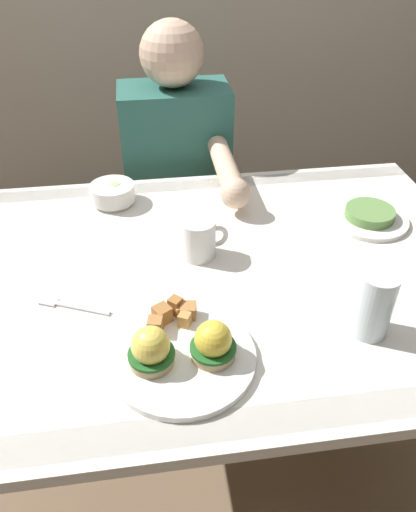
# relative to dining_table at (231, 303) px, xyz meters

# --- Properties ---
(ground_plane) EXTENTS (6.00, 6.00, 0.00)m
(ground_plane) POSITION_rel_dining_table_xyz_m (0.00, 0.00, -0.63)
(ground_plane) COLOR #7F664C
(dining_table) EXTENTS (1.20, 0.90, 0.74)m
(dining_table) POSITION_rel_dining_table_xyz_m (0.00, 0.00, 0.00)
(dining_table) COLOR white
(dining_table) RESTS_ON ground_plane
(eggs_benedict_plate) EXTENTS (0.27, 0.27, 0.09)m
(eggs_benedict_plate) POSITION_rel_dining_table_xyz_m (-0.14, -0.25, 0.13)
(eggs_benedict_plate) COLOR white
(eggs_benedict_plate) RESTS_ON dining_table
(fruit_bowl) EXTENTS (0.12, 0.12, 0.06)m
(fruit_bowl) POSITION_rel_dining_table_xyz_m (-0.27, 0.33, 0.14)
(fruit_bowl) COLOR white
(fruit_bowl) RESTS_ON dining_table
(coffee_mug) EXTENTS (0.11, 0.08, 0.09)m
(coffee_mug) POSITION_rel_dining_table_xyz_m (-0.07, 0.06, 0.16)
(coffee_mug) COLOR white
(coffee_mug) RESTS_ON dining_table
(fork) EXTENTS (0.15, 0.08, 0.00)m
(fork) POSITION_rel_dining_table_xyz_m (-0.35, -0.08, 0.11)
(fork) COLOR silver
(fork) RESTS_ON dining_table
(water_glass_near) EXTENTS (0.07, 0.07, 0.14)m
(water_glass_near) POSITION_rel_dining_table_xyz_m (0.22, -0.23, 0.17)
(water_glass_near) COLOR silver
(water_glass_near) RESTS_ON dining_table
(side_plate) EXTENTS (0.20, 0.20, 0.04)m
(side_plate) POSITION_rel_dining_table_xyz_m (0.38, 0.14, 0.12)
(side_plate) COLOR white
(side_plate) RESTS_ON dining_table
(diner_person) EXTENTS (0.34, 0.54, 1.14)m
(diner_person) POSITION_rel_dining_table_xyz_m (-0.07, 0.60, 0.02)
(diner_person) COLOR #33333D
(diner_person) RESTS_ON ground_plane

